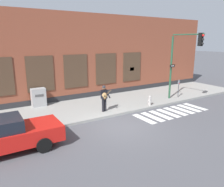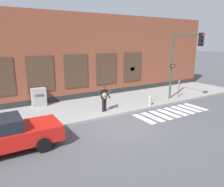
{
  "view_description": "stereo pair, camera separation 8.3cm",
  "coord_description": "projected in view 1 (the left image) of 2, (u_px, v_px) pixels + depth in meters",
  "views": [
    {
      "loc": [
        -6.48,
        -9.34,
        4.69
      ],
      "look_at": [
        0.53,
        1.91,
        1.44
      ],
      "focal_mm": 35.0,
      "sensor_mm": 36.0,
      "label": 1
    },
    {
      "loc": [
        -6.4,
        -9.39,
        4.69
      ],
      "look_at": [
        0.53,
        1.91,
        1.44
      ],
      "focal_mm": 35.0,
      "sensor_mm": 36.0,
      "label": 2
    }
  ],
  "objects": [
    {
      "name": "busker",
      "position": [
        104.0,
        97.0,
        14.03
      ],
      "size": [
        0.7,
        0.51,
        1.71
      ],
      "color": "black",
      "rests_on": "sidewalk"
    },
    {
      "name": "building_backdrop",
      "position": [
        66.0,
        56.0,
        18.23
      ],
      "size": [
        28.0,
        4.06,
        6.73
      ],
      "color": "brown",
      "rests_on": "ground"
    },
    {
      "name": "parking_meter",
      "position": [
        179.0,
        86.0,
        17.65
      ],
      "size": [
        0.13,
        0.11,
        1.44
      ],
      "color": "#47474C",
      "rests_on": "sidewalk"
    },
    {
      "name": "red_car",
      "position": [
        5.0,
        135.0,
        9.24
      ],
      "size": [
        4.61,
        2.01,
        1.53
      ],
      "color": "red",
      "rests_on": "ground"
    },
    {
      "name": "sidewalk",
      "position": [
        90.0,
        107.0,
        15.41
      ],
      "size": [
        28.0,
        4.76,
        0.16
      ],
      "color": "gray",
      "rests_on": "ground"
    },
    {
      "name": "crosswalk",
      "position": [
        172.0,
        112.0,
        14.57
      ],
      "size": [
        5.2,
        1.9,
        0.01
      ],
      "color": "silver",
      "rests_on": "ground"
    },
    {
      "name": "traffic_light",
      "position": [
        183.0,
        55.0,
        16.0
      ],
      "size": [
        0.76,
        2.53,
        5.02
      ],
      "color": "#234C33",
      "rests_on": "sidewalk"
    },
    {
      "name": "ground_plane",
      "position": [
        122.0,
        127.0,
        12.14
      ],
      "size": [
        160.0,
        160.0,
        0.0
      ],
      "primitive_type": "plane",
      "color": "#4C4C51"
    },
    {
      "name": "utility_box",
      "position": [
        39.0,
        97.0,
        15.27
      ],
      "size": [
        0.96,
        0.57,
        1.28
      ],
      "color": "#9E9E9E",
      "rests_on": "sidewalk"
    },
    {
      "name": "fire_hydrant",
      "position": [
        150.0,
        101.0,
        15.55
      ],
      "size": [
        0.38,
        0.2,
        0.7
      ],
      "color": "#B2ADA8",
      "rests_on": "sidewalk"
    }
  ]
}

